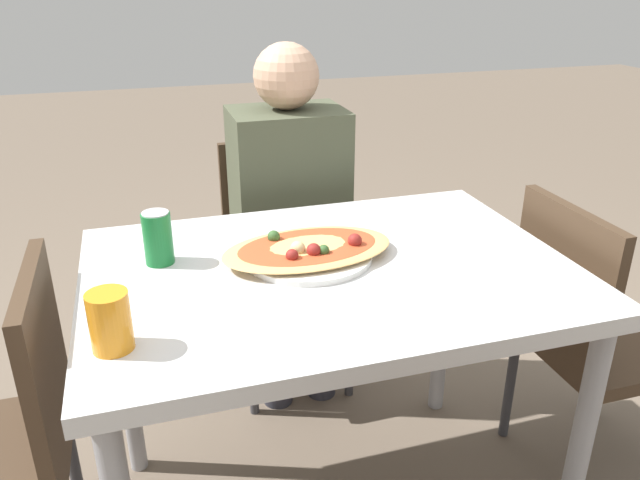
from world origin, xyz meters
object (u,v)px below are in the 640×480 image
at_px(chair_far_seated, 283,251).
at_px(drink_glass, 110,321).
at_px(person_seated, 290,203).
at_px(soda_can, 158,238).
at_px(chair_side_left, 0,440).
at_px(chair_side_right, 589,330).
at_px(dining_table, 329,299).
at_px(pizza_main, 308,250).

height_order(chair_far_seated, drink_glass, drink_glass).
relative_size(person_seated, soda_can, 9.57).
xyz_separation_m(chair_side_left, person_seated, (0.80, 0.64, 0.22)).
xyz_separation_m(chair_far_seated, chair_side_right, (0.68, -0.75, 0.00)).
relative_size(dining_table, pizza_main, 2.60).
distance_m(pizza_main, drink_glass, 0.51).
bearing_deg(chair_side_left, drink_glass, -122.51).
bearing_deg(drink_glass, chair_side_right, 8.23).
relative_size(chair_far_seated, chair_side_left, 1.00).
height_order(chair_side_right, person_seated, person_seated).
height_order(dining_table, chair_side_left, chair_side_left).
relative_size(soda_can, drink_glass, 1.12).
distance_m(dining_table, drink_glass, 0.54).
relative_size(chair_far_seated, soda_can, 6.79).
bearing_deg(chair_far_seated, dining_table, 85.27).
xyz_separation_m(chair_side_left, chair_side_right, (1.49, 0.00, 0.00)).
distance_m(dining_table, soda_can, 0.42).
bearing_deg(chair_side_left, dining_table, -87.12).
bearing_deg(pizza_main, chair_side_right, -6.49).
relative_size(dining_table, person_seated, 0.92).
height_order(dining_table, chair_side_right, chair_side_right).
distance_m(chair_side_right, drink_glass, 1.28).
height_order(chair_side_right, soda_can, soda_can).
bearing_deg(person_seated, chair_side_left, 38.72).
bearing_deg(pizza_main, chair_far_seated, 81.86).
xyz_separation_m(chair_side_right, pizza_main, (-0.78, 0.09, 0.31)).
xyz_separation_m(dining_table, chair_far_seated, (0.06, 0.72, -0.20)).
distance_m(person_seated, pizza_main, 0.56).
bearing_deg(drink_glass, chair_side_left, 147.49).
distance_m(chair_side_left, person_seated, 1.05).
bearing_deg(chair_side_right, chair_side_left, -89.81).
height_order(person_seated, soda_can, person_seated).
relative_size(pizza_main, drink_glass, 3.80).
distance_m(soda_can, drink_glass, 0.36).
height_order(person_seated, drink_glass, person_seated).
relative_size(person_seated, drink_glass, 10.69).
relative_size(chair_side_left, drink_glass, 7.59).
height_order(soda_can, drink_glass, soda_can).
bearing_deg(chair_side_left, soda_can, -65.64).
xyz_separation_m(dining_table, drink_glass, (-0.47, -0.21, 0.14)).
xyz_separation_m(dining_table, soda_can, (-0.37, 0.13, 0.15)).
bearing_deg(soda_can, chair_far_seated, 53.77).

